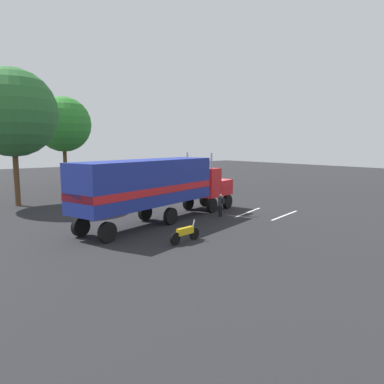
% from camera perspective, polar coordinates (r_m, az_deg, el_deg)
% --- Properties ---
extents(ground_plane, '(120.00, 120.00, 0.00)m').
position_cam_1_polar(ground_plane, '(29.71, 3.06, -2.38)').
color(ground_plane, '#232326').
extents(lane_stripe_near, '(4.22, 1.55, 0.01)m').
position_cam_1_polar(lane_stripe_near, '(27.69, 8.85, -3.18)').
color(lane_stripe_near, silver).
rests_on(lane_stripe_near, ground_plane).
extents(lane_stripe_mid, '(4.31, 1.22, 0.01)m').
position_cam_1_polar(lane_stripe_mid, '(27.06, 14.42, -3.58)').
color(lane_stripe_mid, silver).
rests_on(lane_stripe_mid, ground_plane).
extents(semi_truck, '(14.29, 6.34, 4.50)m').
position_cam_1_polar(semi_truck, '(23.72, -5.34, 1.23)').
color(semi_truck, red).
rests_on(semi_truck, ground_plane).
extents(person_bystander, '(0.39, 0.48, 1.63)m').
position_cam_1_polar(person_bystander, '(25.71, 4.56, -1.93)').
color(person_bystander, black).
rests_on(person_bystander, ground_plane).
extents(parked_bus, '(11.16, 6.43, 3.40)m').
position_cam_1_polar(parked_bus, '(40.47, -3.06, 3.23)').
color(parked_bus, '#1E5999').
rests_on(parked_bus, ground_plane).
extents(parked_car, '(4.66, 2.58, 1.57)m').
position_cam_1_polar(parked_car, '(32.05, -11.68, -0.33)').
color(parked_car, '#B7B7BC').
rests_on(parked_car, ground_plane).
extents(motorcycle, '(2.10, 0.42, 1.12)m').
position_cam_1_polar(motorcycle, '(19.10, -1.07, -6.53)').
color(motorcycle, black).
rests_on(motorcycle, ground_plane).
extents(tree_left, '(6.39, 6.39, 10.60)m').
position_cam_1_polar(tree_left, '(45.55, -19.60, 9.99)').
color(tree_left, brown).
rests_on(tree_left, ground_plane).
extents(tree_center, '(7.15, 7.15, 11.23)m').
position_cam_1_polar(tree_center, '(33.33, -26.45, 11.12)').
color(tree_center, brown).
rests_on(tree_center, ground_plane).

